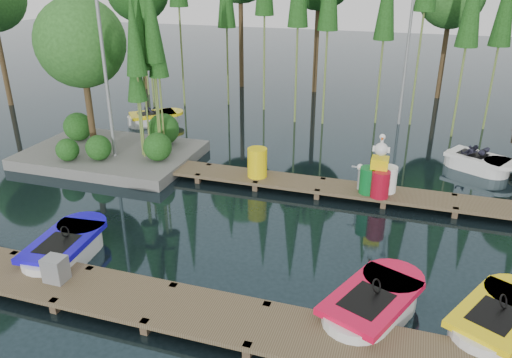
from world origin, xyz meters
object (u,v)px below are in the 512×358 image
(boat_yellow_far, at_px, (154,119))
(yellow_barrel, at_px, (257,163))
(island, at_px, (99,73))
(boat_red, at_px, (372,307))
(boat_blue, at_px, (65,249))
(utility_cabinet, at_px, (55,269))
(drum_cluster, at_px, (379,177))

(boat_yellow_far, height_order, yellow_barrel, yellow_barrel)
(island, distance_m, boat_red, 12.75)
(boat_blue, distance_m, yellow_barrel, 6.62)
(boat_red, bearing_deg, island, 171.19)
(utility_cabinet, distance_m, yellow_barrel, 7.41)
(boat_blue, xyz_separation_m, drum_cluster, (7.07, 5.65, 0.59))
(boat_blue, bearing_deg, yellow_barrel, 56.41)
(boat_blue, distance_m, boat_yellow_far, 11.34)
(boat_yellow_far, bearing_deg, utility_cabinet, -91.17)
(utility_cabinet, bearing_deg, island, 115.77)
(boat_yellow_far, height_order, drum_cluster, drum_cluster)
(utility_cabinet, relative_size, yellow_barrel, 0.60)
(yellow_barrel, xyz_separation_m, drum_cluster, (3.92, -0.15, 0.07))
(boat_blue, height_order, boat_red, boat_red)
(island, height_order, utility_cabinet, island)
(boat_red, distance_m, drum_cluster, 5.67)
(boat_red, xyz_separation_m, utility_cabinet, (-6.78, -1.22, 0.31))
(boat_yellow_far, xyz_separation_m, drum_cluster, (10.49, -5.16, 0.59))
(boat_red, distance_m, boat_yellow_far, 15.35)
(boat_red, height_order, drum_cluster, drum_cluster)
(boat_red, xyz_separation_m, boat_yellow_far, (-10.91, 10.79, -0.01))
(yellow_barrel, distance_m, drum_cluster, 3.93)
(yellow_barrel, bearing_deg, drum_cluster, -2.20)
(boat_blue, bearing_deg, utility_cabinet, -64.47)
(island, height_order, yellow_barrel, island)
(island, relative_size, boat_yellow_far, 2.51)
(utility_cabinet, height_order, drum_cluster, drum_cluster)
(drum_cluster, bearing_deg, utility_cabinet, -132.87)
(utility_cabinet, relative_size, drum_cluster, 0.30)
(boat_yellow_far, xyz_separation_m, yellow_barrel, (6.57, -5.01, 0.51))
(utility_cabinet, bearing_deg, boat_blue, 120.66)
(boat_yellow_far, bearing_deg, yellow_barrel, -57.51)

